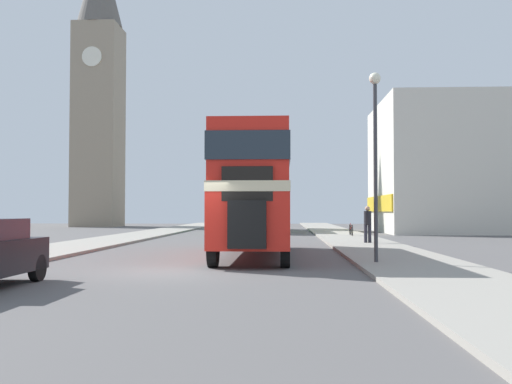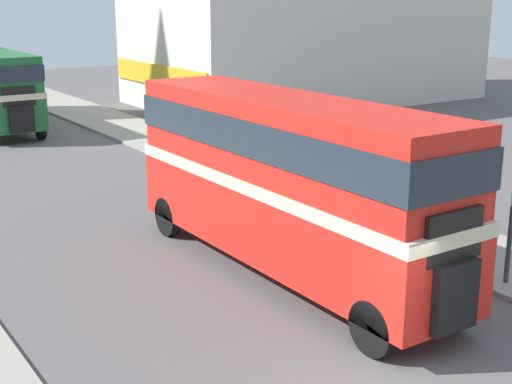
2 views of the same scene
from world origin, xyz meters
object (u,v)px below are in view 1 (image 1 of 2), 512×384
Objects in this scene: bus_distant at (261,202)px; street_lamp at (375,138)px; double_decker_bus at (256,186)px; church_tower at (99,79)px; bicycle_on_pavement at (351,230)px; pedestrian_walking at (368,222)px.

street_lamp is at bearing -80.79° from bus_distant.
street_lamp is (3.87, -3.63, 1.33)m from double_decker_bus.
bicycle_on_pavement is at bearing -44.43° from church_tower.
bus_distant is at bearing 99.21° from street_lamp.
double_decker_bus is at bearing 136.83° from street_lamp.
pedestrian_walking is (5.19, 7.05, -1.49)m from double_decker_bus.
bicycle_on_pavement is 0.06× the size of church_tower.
church_tower reaches higher than street_lamp.
bicycle_on_pavement is (6.12, -9.45, -1.93)m from bus_distant.
bicycle_on_pavement is (5.37, 15.45, -2.15)m from double_decker_bus.
bus_distant is 26.97m from church_tower.
bus_distant is 18.86m from pedestrian_walking.
church_tower is (-19.00, 39.33, 13.44)m from double_decker_bus.
bicycle_on_pavement is at bearing 70.83° from double_decker_bus.
double_decker_bus is at bearing -126.35° from pedestrian_walking.
double_decker_bus is at bearing -64.22° from church_tower.
double_decker_bus is 0.34× the size of church_tower.
church_tower is (-18.24, 14.43, 13.66)m from bus_distant.
double_decker_bus reaches higher than bicycle_on_pavement.
street_lamp is (-1.32, -10.68, 2.82)m from pedestrian_walking.
double_decker_bus reaches higher than pedestrian_walking.
bicycle_on_pavement is at bearing 85.51° from street_lamp.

